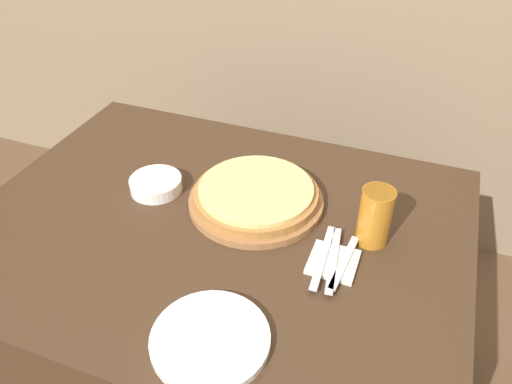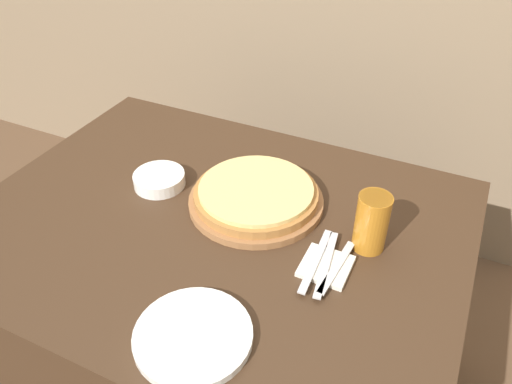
# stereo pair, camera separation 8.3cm
# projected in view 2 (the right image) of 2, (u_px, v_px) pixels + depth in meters

# --- Properties ---
(ground_plane) EXTENTS (12.00, 12.00, 0.00)m
(ground_plane) POSITION_uv_depth(u_px,v_px,m) (225.00, 383.00, 1.73)
(ground_plane) COLOR brown
(dining_table) EXTENTS (1.26, 0.96, 0.74)m
(dining_table) POSITION_uv_depth(u_px,v_px,m) (220.00, 314.00, 1.50)
(dining_table) COLOR #3D2819
(dining_table) RESTS_ON ground_plane
(pizza_on_board) EXTENTS (0.36, 0.36, 0.06)m
(pizza_on_board) POSITION_uv_depth(u_px,v_px,m) (256.00, 196.00, 1.32)
(pizza_on_board) COLOR #99663D
(pizza_on_board) RESTS_ON dining_table
(beer_glass) EXTENTS (0.08, 0.08, 0.15)m
(beer_glass) POSITION_uv_depth(u_px,v_px,m) (372.00, 220.00, 1.16)
(beer_glass) COLOR #B7701E
(beer_glass) RESTS_ON dining_table
(dinner_plate) EXTENTS (0.24, 0.24, 0.02)m
(dinner_plate) POSITION_uv_depth(u_px,v_px,m) (193.00, 336.00, 0.99)
(dinner_plate) COLOR white
(dinner_plate) RESTS_ON dining_table
(side_bowl) EXTENTS (0.14, 0.14, 0.04)m
(side_bowl) POSITION_uv_depth(u_px,v_px,m) (159.00, 180.00, 1.39)
(side_bowl) COLOR white
(side_bowl) RESTS_ON dining_table
(napkin_stack) EXTENTS (0.11, 0.11, 0.01)m
(napkin_stack) POSITION_uv_depth(u_px,v_px,m) (326.00, 266.00, 1.14)
(napkin_stack) COLOR silver
(napkin_stack) RESTS_ON dining_table
(fork) EXTENTS (0.03, 0.22, 0.00)m
(fork) POSITION_uv_depth(u_px,v_px,m) (316.00, 260.00, 1.15)
(fork) COLOR silver
(fork) RESTS_ON napkin_stack
(dinner_knife) EXTENTS (0.05, 0.22, 0.00)m
(dinner_knife) POSITION_uv_depth(u_px,v_px,m) (326.00, 264.00, 1.14)
(dinner_knife) COLOR silver
(dinner_knife) RESTS_ON napkin_stack
(spoon) EXTENTS (0.03, 0.18, 0.00)m
(spoon) POSITION_uv_depth(u_px,v_px,m) (337.00, 267.00, 1.13)
(spoon) COLOR silver
(spoon) RESTS_ON napkin_stack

